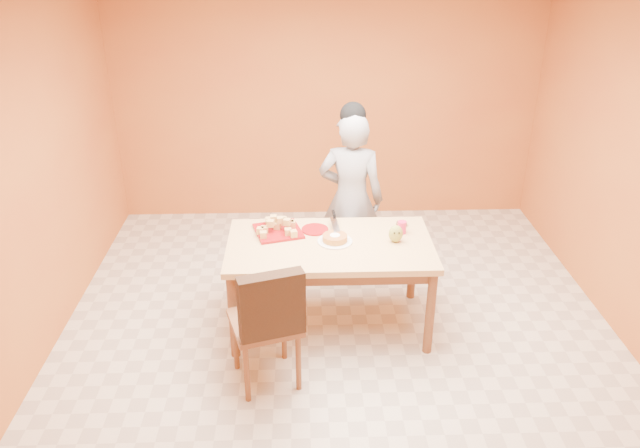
{
  "coord_description": "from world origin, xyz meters",
  "views": [
    {
      "loc": [
        -0.29,
        -3.98,
        3.02
      ],
      "look_at": [
        -0.15,
        0.3,
        0.92
      ],
      "focal_mm": 35.0,
      "sensor_mm": 36.0,
      "label": 1
    }
  ],
  "objects_px": {
    "red_dinner_plate": "(315,229)",
    "checker_tin": "(402,224)",
    "pastry_platter": "(278,231)",
    "dining_chair": "(265,321)",
    "sponge_cake": "(335,238)",
    "person": "(351,199)",
    "egg_ornament": "(396,234)",
    "magenta_glass": "(402,227)",
    "dining_table": "(330,253)"
  },
  "relations": [
    {
      "from": "red_dinner_plate",
      "to": "checker_tin",
      "type": "height_order",
      "value": "checker_tin"
    },
    {
      "from": "checker_tin",
      "to": "pastry_platter",
      "type": "bearing_deg",
      "value": -174.95
    },
    {
      "from": "dining_chair",
      "to": "sponge_cake",
      "type": "height_order",
      "value": "dining_chair"
    },
    {
      "from": "dining_chair",
      "to": "person",
      "type": "relative_size",
      "value": 0.63
    },
    {
      "from": "egg_ornament",
      "to": "checker_tin",
      "type": "height_order",
      "value": "egg_ornament"
    },
    {
      "from": "sponge_cake",
      "to": "dining_chair",
      "type": "bearing_deg",
      "value": -126.86
    },
    {
      "from": "dining_chair",
      "to": "pastry_platter",
      "type": "xyz_separation_m",
      "value": [
        0.08,
        0.88,
        0.25
      ]
    },
    {
      "from": "magenta_glass",
      "to": "dining_chair",
      "type": "bearing_deg",
      "value": -141.89
    },
    {
      "from": "dining_chair",
      "to": "person",
      "type": "height_order",
      "value": "person"
    },
    {
      "from": "pastry_platter",
      "to": "red_dinner_plate",
      "type": "relative_size",
      "value": 1.62
    },
    {
      "from": "pastry_platter",
      "to": "checker_tin",
      "type": "height_order",
      "value": "checker_tin"
    },
    {
      "from": "dining_chair",
      "to": "pastry_platter",
      "type": "height_order",
      "value": "dining_chair"
    },
    {
      "from": "dining_table",
      "to": "pastry_platter",
      "type": "relative_size",
      "value": 4.53
    },
    {
      "from": "red_dinner_plate",
      "to": "checker_tin",
      "type": "relative_size",
      "value": 2.41
    },
    {
      "from": "magenta_glass",
      "to": "checker_tin",
      "type": "distance_m",
      "value": 0.14
    },
    {
      "from": "person",
      "to": "checker_tin",
      "type": "height_order",
      "value": "person"
    },
    {
      "from": "red_dinner_plate",
      "to": "egg_ornament",
      "type": "xyz_separation_m",
      "value": [
        0.62,
        -0.22,
        0.06
      ]
    },
    {
      "from": "red_dinner_plate",
      "to": "egg_ornament",
      "type": "bearing_deg",
      "value": -19.69
    },
    {
      "from": "red_dinner_plate",
      "to": "checker_tin",
      "type": "xyz_separation_m",
      "value": [
        0.71,
        0.06,
        0.01
      ]
    },
    {
      "from": "dining_chair",
      "to": "checker_tin",
      "type": "relative_size",
      "value": 11.04
    },
    {
      "from": "dining_table",
      "to": "red_dinner_plate",
      "type": "relative_size",
      "value": 7.33
    },
    {
      "from": "person",
      "to": "magenta_glass",
      "type": "bearing_deg",
      "value": 132.58
    },
    {
      "from": "pastry_platter",
      "to": "checker_tin",
      "type": "relative_size",
      "value": 3.9
    },
    {
      "from": "dining_chair",
      "to": "red_dinner_plate",
      "type": "relative_size",
      "value": 4.58
    },
    {
      "from": "pastry_platter",
      "to": "red_dinner_plate",
      "type": "xyz_separation_m",
      "value": [
        0.3,
        0.03,
        -0.0
      ]
    },
    {
      "from": "pastry_platter",
      "to": "sponge_cake",
      "type": "height_order",
      "value": "sponge_cake"
    },
    {
      "from": "checker_tin",
      "to": "person",
      "type": "bearing_deg",
      "value": 129.06
    },
    {
      "from": "pastry_platter",
      "to": "magenta_glass",
      "type": "distance_m",
      "value": 0.99
    },
    {
      "from": "person",
      "to": "checker_tin",
      "type": "xyz_separation_m",
      "value": [
        0.38,
        -0.47,
        -0.02
      ]
    },
    {
      "from": "egg_ornament",
      "to": "dining_table",
      "type": "bearing_deg",
      "value": 174.83
    },
    {
      "from": "dining_chair",
      "to": "red_dinner_plate",
      "type": "bearing_deg",
      "value": 50.56
    },
    {
      "from": "dining_chair",
      "to": "red_dinner_plate",
      "type": "height_order",
      "value": "dining_chair"
    },
    {
      "from": "sponge_cake",
      "to": "egg_ornament",
      "type": "distance_m",
      "value": 0.47
    },
    {
      "from": "dining_chair",
      "to": "sponge_cake",
      "type": "distance_m",
      "value": 0.92
    },
    {
      "from": "checker_tin",
      "to": "magenta_glass",
      "type": "bearing_deg",
      "value": -98.83
    },
    {
      "from": "red_dinner_plate",
      "to": "egg_ornament",
      "type": "distance_m",
      "value": 0.66
    },
    {
      "from": "pastry_platter",
      "to": "egg_ornament",
      "type": "bearing_deg",
      "value": -12.03
    },
    {
      "from": "dining_table",
      "to": "egg_ornament",
      "type": "relative_size",
      "value": 11.37
    },
    {
      "from": "person",
      "to": "pastry_platter",
      "type": "height_order",
      "value": "person"
    },
    {
      "from": "magenta_glass",
      "to": "red_dinner_plate",
      "type": "bearing_deg",
      "value": 174.15
    },
    {
      "from": "pastry_platter",
      "to": "sponge_cake",
      "type": "relative_size",
      "value": 1.82
    },
    {
      "from": "checker_tin",
      "to": "red_dinner_plate",
      "type": "bearing_deg",
      "value": -175.01
    },
    {
      "from": "dining_chair",
      "to": "sponge_cake",
      "type": "xyz_separation_m",
      "value": [
        0.53,
        0.7,
        0.28
      ]
    },
    {
      "from": "red_dinner_plate",
      "to": "sponge_cake",
      "type": "distance_m",
      "value": 0.26
    },
    {
      "from": "red_dinner_plate",
      "to": "magenta_glass",
      "type": "distance_m",
      "value": 0.7
    },
    {
      "from": "dining_table",
      "to": "egg_ornament",
      "type": "xyz_separation_m",
      "value": [
        0.51,
        0.0,
        0.16
      ]
    },
    {
      "from": "checker_tin",
      "to": "dining_chair",
      "type": "bearing_deg",
      "value": -138.27
    },
    {
      "from": "red_dinner_plate",
      "to": "magenta_glass",
      "type": "xyz_separation_m",
      "value": [
        0.69,
        -0.07,
        0.04
      ]
    },
    {
      "from": "sponge_cake",
      "to": "magenta_glass",
      "type": "bearing_deg",
      "value": 14.2
    },
    {
      "from": "sponge_cake",
      "to": "checker_tin",
      "type": "distance_m",
      "value": 0.63
    }
  ]
}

